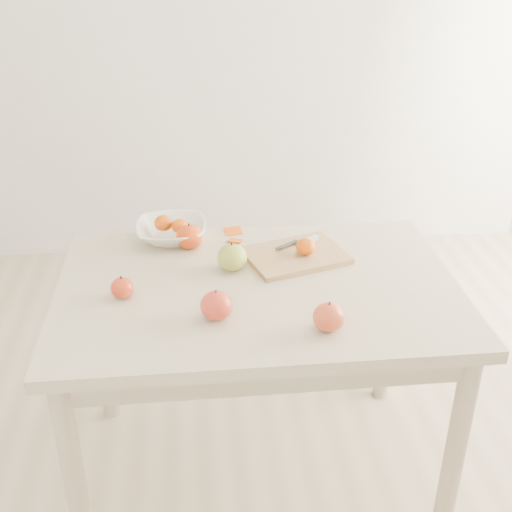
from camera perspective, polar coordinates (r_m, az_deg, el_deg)
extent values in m
plane|color=#C6B293|center=(2.39, 0.13, -18.23)|extent=(3.50, 3.50, 0.00)
plane|color=white|center=(3.42, -3.14, 21.59)|extent=(3.50, 0.00, 3.50)
cube|color=beige|center=(1.93, 0.15, -3.05)|extent=(1.20, 0.80, 0.04)
cylinder|color=#BCAA8E|center=(2.44, -13.53, -7.10)|extent=(0.06, 0.06, 0.71)
cylinder|color=#BCAA8E|center=(2.52, 11.69, -5.70)|extent=(0.06, 0.06, 0.71)
cylinder|color=#BCAA8E|center=(1.93, -15.80, -18.70)|extent=(0.06, 0.06, 0.71)
cylinder|color=#BCAA8E|center=(2.02, 17.28, -16.26)|extent=(0.06, 0.06, 0.71)
cube|color=tan|center=(2.07, 3.52, 0.04)|extent=(0.36, 0.31, 0.02)
ellipsoid|color=orange|center=(2.05, 4.42, 0.85)|extent=(0.06, 0.06, 0.05)
imported|color=white|center=(2.20, -7.54, 2.19)|extent=(0.24, 0.24, 0.06)
ellipsoid|color=#D74307|center=(2.20, -8.23, 2.93)|extent=(0.06, 0.06, 0.05)
ellipsoid|color=#DC5C07|center=(2.17, -6.80, 2.67)|extent=(0.06, 0.06, 0.05)
cube|color=#D9510F|center=(2.24, -2.05, 2.13)|extent=(0.07, 0.05, 0.01)
cube|color=#C5480D|center=(2.17, -1.90, 1.31)|extent=(0.05, 0.05, 0.01)
cube|color=silver|center=(2.14, 4.81, 1.43)|extent=(0.07, 0.06, 0.01)
cube|color=#393C41|center=(2.10, 2.79, 1.02)|extent=(0.09, 0.07, 0.00)
ellipsoid|color=olive|center=(1.99, -2.15, -0.11)|extent=(0.09, 0.09, 0.08)
ellipsoid|color=#A41321|center=(1.71, 6.49, -5.41)|extent=(0.09, 0.09, 0.08)
ellipsoid|color=maroon|center=(1.88, -11.80, -2.78)|extent=(0.07, 0.07, 0.06)
ellipsoid|color=maroon|center=(1.75, -3.54, -4.40)|extent=(0.09, 0.09, 0.08)
ellipsoid|color=#A00503|center=(2.13, -5.94, 1.71)|extent=(0.09, 0.09, 0.08)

